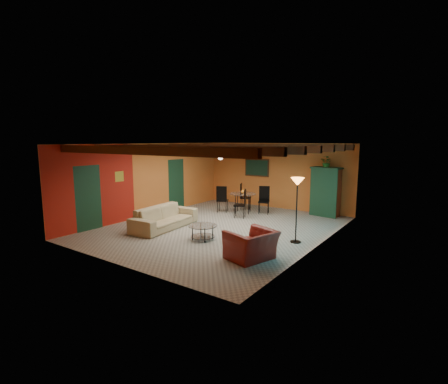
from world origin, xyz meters
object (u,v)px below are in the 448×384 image
Objects in this scene: armchair at (251,245)px; armoire at (325,192)px; sofa at (165,217)px; dining_table at (243,199)px; floor_lamp at (297,210)px; coffee_table at (203,232)px; vase at (243,184)px; potted_plant at (327,162)px.

armoire reaches higher than armchair.
sofa is 1.18× the size of dining_table.
sofa is 6.03m from armoire.
sofa is 1.32× the size of floor_lamp.
armchair is at bearing -100.50° from floor_lamp.
coffee_table is (-1.95, 0.59, -0.14)m from armchair.
coffee_table is at bearing -75.90° from vase.
dining_table is at bearing -153.90° from potted_plant.
floor_lamp is at bearing -83.47° from potted_plant.
armchair is 5.68m from armoire.
sofa is at bearing -166.72° from floor_lamp.
floor_lamp is at bearing -36.98° from vase.
potted_plant is 3.22m from vase.
armchair is 5.16m from dining_table.
armoire is (-0.09, 5.65, 0.54)m from armchair.
coffee_table is 3.82m from dining_table.
floor_lamp is at bearing -36.98° from dining_table.
potted_plant is (2.79, 1.36, 1.48)m from dining_table.
armchair reaches higher than coffee_table.
coffee_table is at bearing -75.90° from dining_table.
dining_table is 1.16× the size of armoire.
floor_lamp reaches higher than vase.
armchair is at bearing -81.16° from armoire.
potted_plant is at bearing 69.83° from coffee_table.
armoire is at bearing 69.83° from coffee_table.
dining_table is at bearing -19.74° from sofa.
coffee_table is 4.78× the size of vase.
vase reaches higher than sofa.
potted_plant is 2.73× the size of vase.
floor_lamp reaches higher than coffee_table.
dining_table is at bearing -145.96° from armoire.
armoire is at bearing -42.82° from sofa.
potted_plant reaches higher than vase.
floor_lamp reaches higher than dining_table.
armchair is 5.89m from potted_plant.
vase is (0.88, 3.39, 0.80)m from sofa.
dining_table is at bearing 143.02° from floor_lamp.
sofa is 5.09× the size of potted_plant.
armoire is 0.97× the size of floor_lamp.
dining_table is 11.81× the size of vase.
dining_table reaches higher than sofa.
coffee_table is 0.45× the size of floor_lamp.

